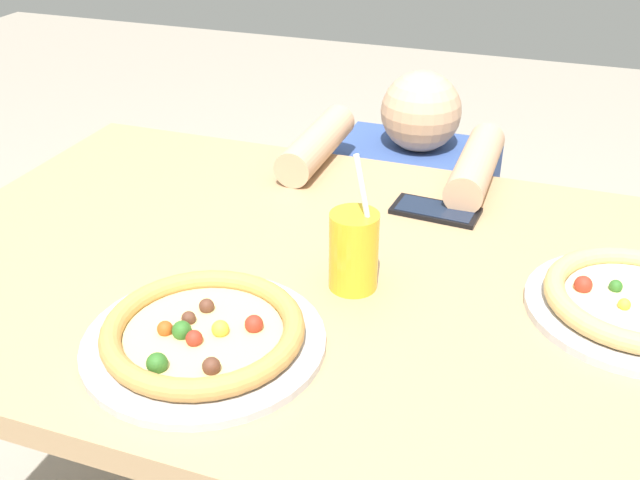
# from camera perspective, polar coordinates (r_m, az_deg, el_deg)

# --- Properties ---
(dining_table) EXTENTS (1.27, 0.86, 0.75)m
(dining_table) POSITION_cam_1_polar(r_m,az_deg,el_deg) (1.20, -0.83, -6.53)
(dining_table) COLOR tan
(dining_table) RESTS_ON ground
(pizza_near) EXTENTS (0.32, 0.32, 0.04)m
(pizza_near) POSITION_cam_1_polar(r_m,az_deg,el_deg) (0.97, -8.96, -7.18)
(pizza_near) COLOR #B7B7BC
(pizza_near) RESTS_ON dining_table
(pizza_far) EXTENTS (0.30, 0.30, 0.04)m
(pizza_far) POSITION_cam_1_polar(r_m,az_deg,el_deg) (1.11, 23.13, -4.40)
(pizza_far) COLOR #B7B7BC
(pizza_far) RESTS_ON dining_table
(drink_cup_colored) EXTENTS (0.07, 0.07, 0.21)m
(drink_cup_colored) POSITION_cam_1_polar(r_m,az_deg,el_deg) (1.06, 2.62, -0.80)
(drink_cup_colored) COLOR gold
(drink_cup_colored) RESTS_ON dining_table
(cell_phone) EXTENTS (0.16, 0.08, 0.01)m
(cell_phone) POSITION_cam_1_polar(r_m,az_deg,el_deg) (1.31, 8.90, 2.25)
(cell_phone) COLOR black
(cell_phone) RESTS_ON dining_table
(diner_seated) EXTENTS (0.39, 0.51, 0.88)m
(diner_seated) POSITION_cam_1_polar(r_m,az_deg,el_deg) (1.81, 6.90, -1.85)
(diner_seated) COLOR #333847
(diner_seated) RESTS_ON ground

